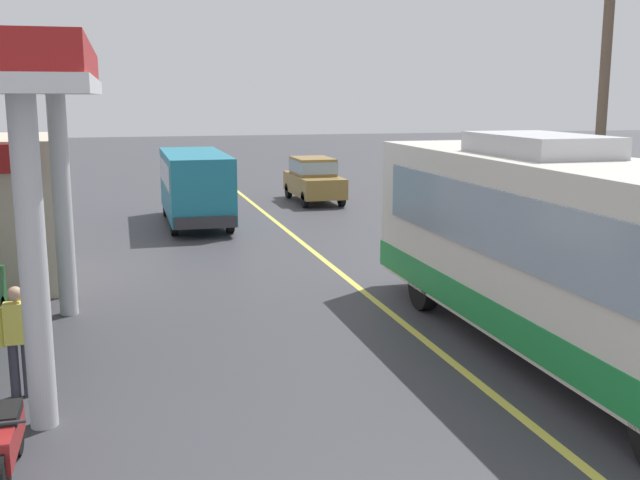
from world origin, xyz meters
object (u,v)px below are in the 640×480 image
(coach_bus_main, at_px, (566,258))
(minibus_opposing_lane, at_px, (195,181))
(motorcycle_parked_forecourt, at_px, (9,441))
(pedestrian_by_shop, at_px, (18,335))
(car_trailing_behind_bus, at_px, (313,177))

(coach_bus_main, distance_m, minibus_opposing_lane, 15.78)
(motorcycle_parked_forecourt, distance_m, pedestrian_by_shop, 2.54)
(minibus_opposing_lane, distance_m, motorcycle_parked_forecourt, 17.49)
(coach_bus_main, bearing_deg, motorcycle_parked_forecourt, -166.93)
(motorcycle_parked_forecourt, relative_size, pedestrian_by_shop, 1.08)
(minibus_opposing_lane, distance_m, pedestrian_by_shop, 15.09)
(car_trailing_behind_bus, bearing_deg, pedestrian_by_shop, -116.05)
(motorcycle_parked_forecourt, relative_size, car_trailing_behind_bus, 0.43)
(minibus_opposing_lane, height_order, car_trailing_behind_bus, minibus_opposing_lane)
(minibus_opposing_lane, distance_m, car_trailing_behind_bus, 6.86)
(minibus_opposing_lane, bearing_deg, car_trailing_behind_bus, 39.48)
(minibus_opposing_lane, bearing_deg, pedestrian_by_shop, -105.23)
(car_trailing_behind_bus, bearing_deg, coach_bus_main, -92.03)
(minibus_opposing_lane, bearing_deg, motorcycle_parked_forecourt, -102.57)
(pedestrian_by_shop, distance_m, car_trailing_behind_bus, 21.04)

